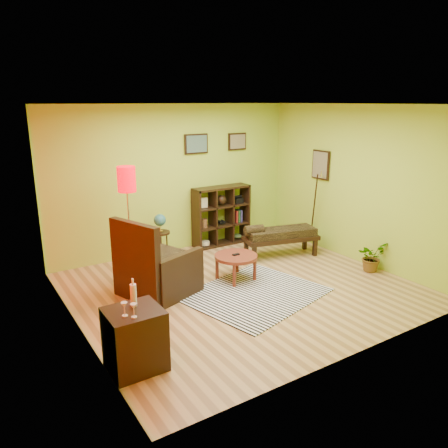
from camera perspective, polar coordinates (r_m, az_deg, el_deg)
ground at (r=6.97m, az=2.31°, el=-8.31°), size 5.00×5.00×0.00m
room_shell at (r=6.41m, az=1.72°, el=6.40°), size 5.04×4.54×2.82m
zebra_rug at (r=6.77m, az=4.04°, el=-9.06°), size 2.31×2.05×0.01m
coffee_table at (r=7.13m, az=1.57°, el=-4.53°), size 0.70×0.70×0.45m
armchair at (r=6.72m, az=-8.94°, el=-6.05°), size 1.26×1.25×1.21m
side_cabinet at (r=5.00m, az=-11.56°, el=-14.49°), size 0.59×0.53×1.01m
floor_lamp at (r=6.82m, az=-12.54°, el=4.35°), size 0.29×0.29×1.90m
globe_table at (r=8.06m, az=-8.35°, el=-0.17°), size 0.35×0.35×0.86m
cube_shelf at (r=8.85m, az=-0.26°, el=1.10°), size 1.20×0.35×1.20m
bench at (r=8.27m, az=7.21°, el=-1.42°), size 1.49×0.83×0.65m
potted_plant at (r=7.98m, az=18.65°, el=-4.44°), size 0.52×0.56×0.40m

